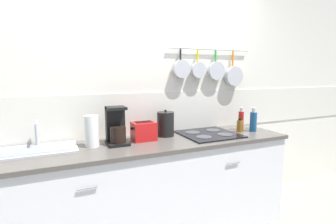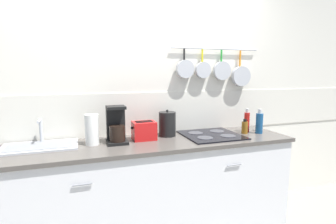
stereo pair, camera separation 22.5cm
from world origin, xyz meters
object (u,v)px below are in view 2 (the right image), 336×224
(toaster, at_px, (144,131))
(bottle_hot_sauce, at_px, (247,121))
(bottle_olive_oil, at_px, (245,127))
(coffee_maker, at_px, (116,128))
(bottle_sesame_oil, at_px, (260,125))
(paper_towel_roll, at_px, (92,130))
(bottle_dish_soap, at_px, (259,123))
(kettle, at_px, (167,124))

(toaster, relative_size, bottle_hot_sauce, 0.92)
(bottle_olive_oil, bearing_deg, toaster, 174.99)
(coffee_maker, relative_size, bottle_sesame_oil, 2.19)
(paper_towel_roll, bearing_deg, bottle_sesame_oil, -0.63)
(coffee_maker, relative_size, bottle_olive_oil, 2.19)
(coffee_maker, bearing_deg, bottle_olive_oil, -3.08)
(coffee_maker, xyz_separation_m, bottle_olive_oil, (1.26, -0.07, -0.07))
(paper_towel_roll, height_order, coffee_maker, coffee_maker)
(bottle_dish_soap, bearing_deg, bottle_hot_sauce, 125.80)
(coffee_maker, bearing_deg, bottle_dish_soap, -4.20)
(toaster, height_order, kettle, kettle)
(bottle_sesame_oil, bearing_deg, bottle_hot_sauce, 171.04)
(toaster, distance_m, bottle_olive_oil, 1.02)
(toaster, height_order, bottle_sesame_oil, toaster)
(bottle_dish_soap, distance_m, bottle_sesame_oil, 0.12)
(bottle_olive_oil, relative_size, bottle_dish_soap, 0.60)
(kettle, distance_m, bottle_olive_oil, 0.78)
(toaster, bearing_deg, coffee_maker, -175.30)
(toaster, height_order, bottle_olive_oil, toaster)
(paper_towel_roll, relative_size, kettle, 1.01)
(coffee_maker, bearing_deg, bottle_hot_sauce, -0.00)
(bottle_hot_sauce, height_order, bottle_sesame_oil, bottle_hot_sauce)
(bottle_hot_sauce, distance_m, bottle_sesame_oil, 0.15)
(bottle_hot_sauce, bearing_deg, toaster, 178.90)
(coffee_maker, height_order, bottle_dish_soap, coffee_maker)
(paper_towel_roll, distance_m, bottle_hot_sauce, 1.54)
(kettle, distance_m, bottle_hot_sauce, 0.84)
(bottle_hot_sauce, relative_size, bottle_dish_soap, 0.98)
(bottle_hot_sauce, xyz_separation_m, bottle_sesame_oil, (0.15, -0.02, -0.04))
(bottle_dish_soap, xyz_separation_m, bottle_sesame_oil, (0.07, 0.08, -0.04))
(toaster, xyz_separation_m, bottle_hot_sauce, (1.08, -0.02, 0.02))
(kettle, bearing_deg, paper_towel_roll, -172.53)
(kettle, distance_m, bottle_dish_soap, 0.93)
(toaster, xyz_separation_m, kettle, (0.25, 0.07, 0.03))
(bottle_hot_sauce, bearing_deg, coffee_maker, 180.00)
(paper_towel_roll, distance_m, bottle_sesame_oil, 1.68)
(coffee_maker, distance_m, toaster, 0.26)
(toaster, bearing_deg, paper_towel_roll, -176.84)
(bottle_sesame_oil, bearing_deg, coffee_maker, 179.11)
(kettle, relative_size, bottle_dish_soap, 1.05)
(paper_towel_roll, relative_size, bottle_dish_soap, 1.06)
(bottle_sesame_oil, bearing_deg, bottle_dish_soap, -131.48)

